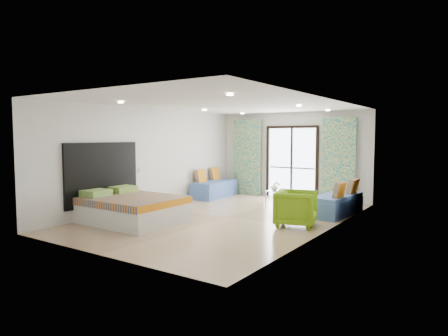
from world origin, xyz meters
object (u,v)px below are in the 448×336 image
Objects in this scene: bed at (132,209)px; armchair at (296,207)px; daybed_right at (337,204)px; daybed_left at (214,188)px; coffee_table at (277,192)px.

armchair reaches higher than bed.
bed is 1.14× the size of daybed_right.
daybed_left is at bearing 175.36° from daybed_right.
daybed_right is 2.18m from coffee_table.
daybed_left is at bearing -177.67° from coffee_table.
daybed_right is 2.95× the size of coffee_table.
daybed_left is at bearing 43.00° from armchair.
daybed_left is 3.03× the size of coffee_table.
daybed_right is 1.77m from armchair.
daybed_left is at bearing 98.78° from bed.
daybed_right is at bearing -14.22° from daybed_left.
coffee_table is (-2.03, 0.79, 0.04)m from daybed_right.
daybed_left is 4.29m from daybed_right.
armchair is at bearing -55.94° from coffee_table.
armchair is at bearing -36.75° from daybed_left.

